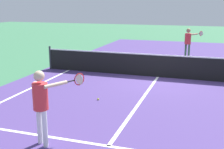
{
  "coord_description": "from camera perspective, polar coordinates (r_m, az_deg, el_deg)",
  "views": [
    {
      "loc": [
        1.86,
        -11.81,
        3.0
      ],
      "look_at": [
        -0.69,
        -4.07,
        1.0
      ],
      "focal_mm": 46.66,
      "sensor_mm": 36.0,
      "label": 1
    }
  ],
  "objects": [
    {
      "name": "net",
      "position": [
        12.21,
        9.07,
        1.76
      ],
      "size": [
        10.24,
        0.09,
        1.07
      ],
      "color": "#33383D",
      "rests_on": "ground_plane"
    },
    {
      "name": "court_surface_inbounds",
      "position": [
        12.32,
        8.99,
        -0.48
      ],
      "size": [
        10.62,
        24.4,
        0.0
      ],
      "primitive_type": "cube",
      "color": "#4C387A",
      "rests_on": "ground_plane"
    },
    {
      "name": "player_far",
      "position": [
        16.46,
        14.72,
        6.54
      ],
      "size": [
        0.93,
        0.96,
        1.69
      ],
      "color": "#3F7247",
      "rests_on": "ground_plane"
    },
    {
      "name": "player_near",
      "position": [
        6.31,
        -13.59,
        -4.78
      ],
      "size": [
        0.87,
        1.02,
        1.66
      ],
      "color": "white",
      "rests_on": "ground_plane"
    },
    {
      "name": "ground_plane",
      "position": [
        12.32,
        8.99,
        -0.48
      ],
      "size": [
        60.0,
        60.0,
        0.0
      ],
      "primitive_type": "plane",
      "color": "#38724C"
    },
    {
      "name": "line_service_near",
      "position": [
        6.46,
        -0.71,
        -13.86
      ],
      "size": [
        8.22,
        0.1,
        0.01
      ],
      "primitive_type": "cube",
      "color": "white",
      "rests_on": "ground_plane"
    },
    {
      "name": "line_center_service",
      "position": [
        9.3,
        5.72,
        -5.08
      ],
      "size": [
        0.1,
        6.4,
        0.01
      ],
      "primitive_type": "cube",
      "color": "white",
      "rests_on": "ground_plane"
    },
    {
      "name": "tennis_ball_mid_court",
      "position": [
        9.3,
        -2.73,
        -4.84
      ],
      "size": [
        0.07,
        0.07,
        0.07
      ],
      "primitive_type": "sphere",
      "color": "#CCE033",
      "rests_on": "ground_plane"
    }
  ]
}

